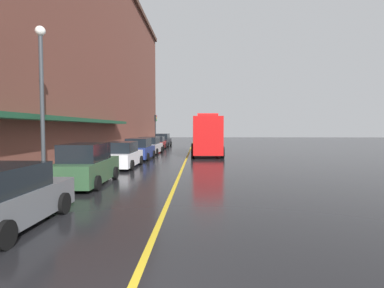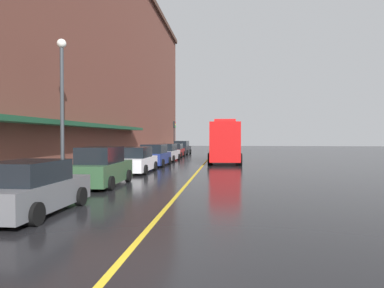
# 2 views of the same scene
# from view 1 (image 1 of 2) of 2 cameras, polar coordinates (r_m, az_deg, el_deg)

# --- Properties ---
(ground_plane) EXTENTS (112.00, 112.00, 0.00)m
(ground_plane) POSITION_cam_1_polar(r_m,az_deg,el_deg) (28.78, -0.80, -2.16)
(ground_plane) COLOR black
(sidewalk_left) EXTENTS (2.40, 70.00, 0.15)m
(sidewalk_left) POSITION_cam_1_polar(r_m,az_deg,el_deg) (29.67, -12.86, -1.94)
(sidewalk_left) COLOR #ADA8A0
(sidewalk_left) RESTS_ON ground
(lane_center_stripe) EXTENTS (0.16, 70.00, 0.01)m
(lane_center_stripe) POSITION_cam_1_polar(r_m,az_deg,el_deg) (28.78, -0.80, -2.15)
(lane_center_stripe) COLOR gold
(lane_center_stripe) RESTS_ON ground
(brick_building_left) EXTENTS (9.20, 64.00, 19.61)m
(brick_building_left) POSITION_cam_1_polar(r_m,az_deg,el_deg) (31.19, -23.28, 16.16)
(brick_building_left) COLOR brown
(brick_building_left) RESTS_ON ground
(parked_car_0) EXTENTS (2.15, 4.46, 1.65)m
(parked_car_0) POSITION_cam_1_polar(r_m,az_deg,el_deg) (9.36, -31.83, -8.65)
(parked_car_0) COLOR #595B60
(parked_car_0) RESTS_ON ground
(parked_car_1) EXTENTS (2.05, 4.62, 1.89)m
(parked_car_1) POSITION_cam_1_polar(r_m,az_deg,el_deg) (14.81, -18.90, -3.82)
(parked_car_1) COLOR #2D5133
(parked_car_1) RESTS_ON ground
(parked_car_2) EXTENTS (2.14, 4.55, 1.69)m
(parked_car_2) POSITION_cam_1_polar(r_m,az_deg,el_deg) (20.63, -12.86, -2.07)
(parked_car_2) COLOR silver
(parked_car_2) RESTS_ON ground
(parked_car_3) EXTENTS (2.18, 4.40, 1.75)m
(parked_car_3) POSITION_cam_1_polar(r_m,az_deg,el_deg) (25.67, -9.74, -1.00)
(parked_car_3) COLOR navy
(parked_car_3) RESTS_ON ground
(parked_car_4) EXTENTS (2.23, 4.72, 1.68)m
(parked_car_4) POSITION_cam_1_polar(r_m,az_deg,el_deg) (31.00, -7.81, -0.35)
(parked_car_4) COLOR silver
(parked_car_4) RESTS_ON ground
(parked_car_5) EXTENTS (2.06, 4.38, 1.55)m
(parked_car_5) POSITION_cam_1_polar(r_m,az_deg,el_deg) (37.24, -6.50, 0.13)
(parked_car_5) COLOR maroon
(parked_car_5) RESTS_ON ground
(parked_car_6) EXTENTS (2.16, 4.66, 1.79)m
(parked_car_6) POSITION_cam_1_polar(r_m,az_deg,el_deg) (43.13, -5.39, 0.66)
(parked_car_6) COLOR black
(parked_car_6) RESTS_ON ground
(fire_truck) EXTENTS (2.97, 7.97, 3.81)m
(fire_truck) POSITION_cam_1_polar(r_m,az_deg,el_deg) (29.05, 2.64, 1.46)
(fire_truck) COLOR red
(fire_truck) RESTS_ON ground
(parking_meter_0) EXTENTS (0.14, 0.18, 1.33)m
(parking_meter_0) POSITION_cam_1_polar(r_m,az_deg,el_deg) (28.06, -11.89, -0.19)
(parking_meter_0) COLOR #4C4C51
(parking_meter_0) RESTS_ON sidewalk_left
(parking_meter_1) EXTENTS (0.14, 0.18, 1.33)m
(parking_meter_1) POSITION_cam_1_polar(r_m,az_deg,el_deg) (39.64, -7.97, 0.76)
(parking_meter_1) COLOR #4C4C51
(parking_meter_1) RESTS_ON sidewalk_left
(street_lamp_left) EXTENTS (0.44, 0.44, 6.94)m
(street_lamp_left) POSITION_cam_1_polar(r_m,az_deg,el_deg) (15.49, -26.05, 9.40)
(street_lamp_left) COLOR #33383D
(street_lamp_left) RESTS_ON sidewalk_left
(traffic_light_near) EXTENTS (0.38, 0.36, 4.30)m
(traffic_light_near) POSITION_cam_1_polar(r_m,az_deg,el_deg) (45.07, -6.77, 3.70)
(traffic_light_near) COLOR #232326
(traffic_light_near) RESTS_ON sidewalk_left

